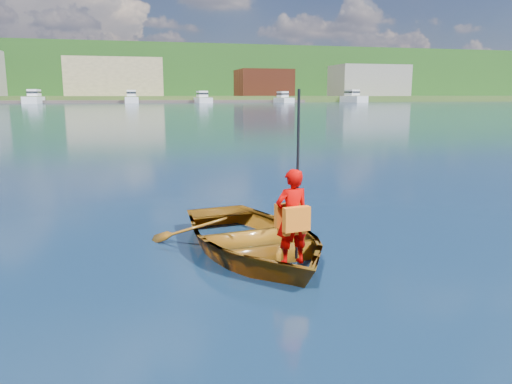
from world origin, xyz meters
name	(u,v)px	position (x,y,z in m)	size (l,w,h in m)	color
ground	(182,250)	(0.00, 0.00, 0.00)	(600.00, 600.00, 0.00)	#131E3F
rowboat	(253,238)	(0.96, -0.36, 0.21)	(2.98, 3.79, 0.71)	brown
child_paddler	(292,217)	(1.26, -1.22, 0.70)	(0.48, 0.39, 2.15)	#C30100
shoreline	(130,78)	(0.00, 236.61, 10.32)	(400.00, 140.00, 22.00)	#314E1D
dock	(116,102)	(-4.43, 148.00, 0.40)	(159.91, 14.72, 0.80)	#50433D
waterfront_buildings	(106,78)	(-7.74, 165.00, 7.74)	(202.00, 16.00, 14.00)	brown
marina_yachts	(128,98)	(-0.96, 143.35, 1.37)	(143.55, 13.79, 4.25)	white
hillside_trees	(199,59)	(33.80, 246.66, 19.90)	(292.95, 64.83, 22.89)	#382314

